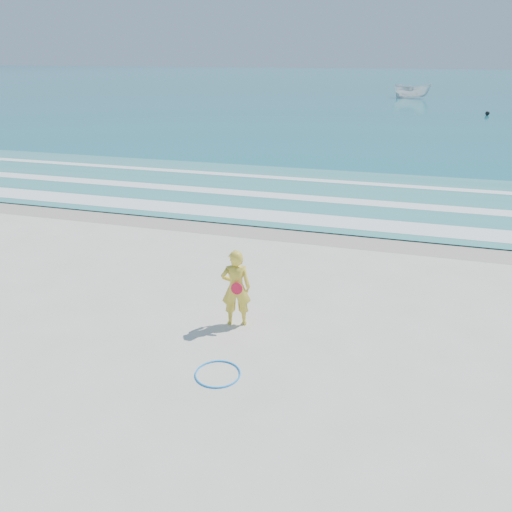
# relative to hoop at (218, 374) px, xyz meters

# --- Properties ---
(ground) EXTENTS (400.00, 400.00, 0.00)m
(ground) POSITION_rel_hoop_xyz_m (-0.85, -0.20, -0.02)
(ground) COLOR silver
(ground) RESTS_ON ground
(wet_sand) EXTENTS (400.00, 2.40, 0.00)m
(wet_sand) POSITION_rel_hoop_xyz_m (-0.85, 8.80, -0.01)
(wet_sand) COLOR #B2A893
(wet_sand) RESTS_ON ground
(ocean) EXTENTS (400.00, 190.00, 0.04)m
(ocean) POSITION_rel_hoop_xyz_m (-0.85, 104.80, 0.00)
(ocean) COLOR #19727F
(ocean) RESTS_ON ground
(shallow) EXTENTS (400.00, 10.00, 0.01)m
(shallow) POSITION_rel_hoop_xyz_m (-0.85, 13.80, 0.03)
(shallow) COLOR #59B7AD
(shallow) RESTS_ON ocean
(foam_near) EXTENTS (400.00, 1.40, 0.01)m
(foam_near) POSITION_rel_hoop_xyz_m (-0.85, 10.10, 0.04)
(foam_near) COLOR white
(foam_near) RESTS_ON shallow
(foam_mid) EXTENTS (400.00, 0.90, 0.01)m
(foam_mid) POSITION_rel_hoop_xyz_m (-0.85, 13.00, 0.04)
(foam_mid) COLOR white
(foam_mid) RESTS_ON shallow
(foam_far) EXTENTS (400.00, 0.60, 0.01)m
(foam_far) POSITION_rel_hoop_xyz_m (-0.85, 16.30, 0.04)
(foam_far) COLOR white
(foam_far) RESTS_ON shallow
(hoop) EXTENTS (1.05, 1.05, 0.03)m
(hoop) POSITION_rel_hoop_xyz_m (0.00, 0.00, 0.00)
(hoop) COLOR #0E91FF
(hoop) RESTS_ON ground
(boat) EXTENTS (5.25, 3.08, 1.91)m
(boat) POSITION_rel_hoop_xyz_m (3.60, 66.75, 0.98)
(boat) COLOR silver
(boat) RESTS_ON ocean
(buoy) EXTENTS (0.42, 0.42, 0.42)m
(buoy) POSITION_rel_hoop_xyz_m (10.86, 47.96, 0.24)
(buoy) COLOR black
(buoy) RESTS_ON ocean
(woman) EXTENTS (0.78, 0.62, 1.85)m
(woman) POSITION_rel_hoop_xyz_m (-0.27, 2.01, 0.91)
(woman) COLOR yellow
(woman) RESTS_ON ground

